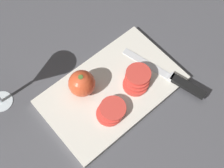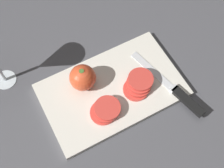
# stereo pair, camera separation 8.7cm
# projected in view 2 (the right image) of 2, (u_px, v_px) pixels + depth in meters

# --- Properties ---
(ground_plane) EXTENTS (3.00, 3.00, 0.00)m
(ground_plane) POSITION_uv_depth(u_px,v_px,m) (123.00, 73.00, 0.94)
(ground_plane) COLOR #4C4C51
(cutting_board) EXTENTS (0.40, 0.24, 0.02)m
(cutting_board) POSITION_uv_depth(u_px,v_px,m) (112.00, 90.00, 0.90)
(cutting_board) COLOR silver
(cutting_board) RESTS_ON ground_plane
(whole_tomato) EXTENTS (0.08, 0.08, 0.08)m
(whole_tomato) POSITION_uv_depth(u_px,v_px,m) (83.00, 78.00, 0.87)
(whole_tomato) COLOR #DB4C28
(whole_tomato) RESTS_ON cutting_board
(knife) EXTENTS (0.09, 0.27, 0.01)m
(knife) POSITION_uv_depth(u_px,v_px,m) (181.00, 96.00, 0.88)
(knife) COLOR silver
(knife) RESTS_ON cutting_board
(tomato_slice_stack_near) EXTENTS (0.09, 0.09, 0.03)m
(tomato_slice_stack_near) POSITION_uv_depth(u_px,v_px,m) (139.00, 84.00, 0.88)
(tomato_slice_stack_near) COLOR #D63D33
(tomato_slice_stack_near) RESTS_ON cutting_board
(tomato_slice_stack_far) EXTENTS (0.09, 0.07, 0.02)m
(tomato_slice_stack_far) POSITION_uv_depth(u_px,v_px,m) (105.00, 110.00, 0.85)
(tomato_slice_stack_far) COLOR #D63D33
(tomato_slice_stack_far) RESTS_ON cutting_board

